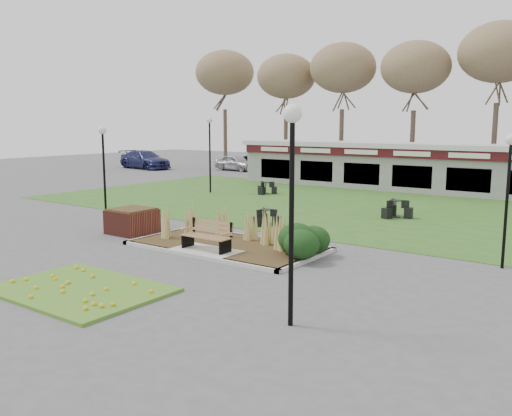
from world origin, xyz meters
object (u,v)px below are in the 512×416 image
Objects in this scene: brick_planter at (132,221)px; car_silver at (236,163)px; lamp_post_near_left at (103,153)px; car_black at (259,162)px; lamp_post_near_right at (292,167)px; lamp_post_mid_right at (509,171)px; lamp_post_far_left at (210,138)px; bistro_set_a at (266,190)px; car_blue at (145,160)px; park_bench at (208,235)px; bistro_set_b at (266,220)px; food_pavilion at (420,167)px; bistro_set_c at (396,212)px.

brick_planter is 27.39m from car_silver.
lamp_post_near_left is 27.62m from car_black.
lamp_post_near_right is 7.74m from lamp_post_mid_right.
lamp_post_far_left is 16.92m from car_black.
lamp_post_far_left reaches higher than bistro_set_a.
lamp_post_near_right is at bearing -109.37° from lamp_post_mid_right.
car_silver reaches higher than car_black.
lamp_post_near_left is 25.97m from car_silver.
car_silver is 2.35m from car_black.
lamp_post_near_right is at bearing -120.94° from car_blue.
lamp_post_near_right is at bearing -34.55° from park_bench.
park_bench is at bearing -49.76° from lamp_post_far_left.
lamp_post_mid_right is 9.68m from bistro_set_b.
park_bench is at bearing -156.13° from lamp_post_mid_right.
lamp_post_near_left reaches higher than lamp_post_mid_right.
car_black is (-10.26, 13.68, 0.41)m from bistro_set_a.
lamp_post_mid_right is at bearing -32.70° from bistro_set_a.
food_pavilion is at bearing 76.94° from brick_planter.
bistro_set_c is at bearing -76.54° from food_pavilion.
food_pavilion is at bearing 116.34° from lamp_post_mid_right.
park_bench reaches higher than brick_planter.
lamp_post_near_left is 7.04m from bistro_set_b.
lamp_post_far_left reaches higher than bistro_set_b.
car_silver is (-20.31, 14.77, 0.43)m from bistro_set_c.
lamp_post_near_left is at bearing -149.00° from car_silver.
car_black is at bearing 112.40° from lamp_post_near_left.
car_silver is (-23.38, 28.31, -2.56)m from lamp_post_near_right.
car_black is at bearing 157.62° from food_pavilion.
lamp_post_near_right is at bearing -76.94° from food_pavilion.
lamp_post_mid_right is at bearing -63.66° from food_pavilion.
lamp_post_near_right is at bearing -22.76° from lamp_post_near_left.
lamp_post_far_left is 0.79× the size of car_blue.
bistro_set_c is 25.82m from car_black.
park_bench is at bearing -138.85° from car_silver.
lamp_post_near_left reaches higher than bistro_set_c.
bistro_set_c is (6.78, 9.03, -0.20)m from brick_planter.
car_silver reaches higher than bistro_set_b.
brick_planter is 0.06× the size of food_pavilion.
bistro_set_c is at bearing -19.62° from bistro_set_a.
bistro_set_a is (-14.84, 9.53, -2.54)m from lamp_post_mid_right.
brick_planter is 12.93m from lamp_post_mid_right.
car_silver is at bearing 122.02° from lamp_post_far_left.
park_bench is 1.44× the size of bistro_set_b.
food_pavilion reaches higher than bistro_set_b.
bistro_set_b is 26.95m from car_black.
car_blue reaches higher than car_black.
lamp_post_far_left is 1.12× the size of car_black.
lamp_post_mid_right reaches higher than park_bench.
bistro_set_a is (-12.28, 16.82, -3.01)m from lamp_post_near_right.
lamp_post_mid_right reaches higher than bistro_set_c.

